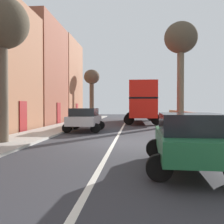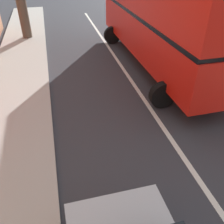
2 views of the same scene
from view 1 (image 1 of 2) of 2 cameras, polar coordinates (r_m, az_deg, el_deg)
The scene contains 10 objects.
ground_plane at distance 12.52m, azimuth 0.57°, elevation -6.76°, with size 84.00×84.00×0.00m, color #333338.
road_centre_line at distance 12.52m, azimuth 0.57°, elevation -6.74°, with size 0.16×54.00×0.01m, color silver.
sidewalk_left at distance 13.79m, azimuth -20.29°, elevation -5.84°, with size 2.60×60.00×0.12m, color #B2ADA3.
sidewalk_right at distance 13.08m, azimuth 22.64°, elevation -6.25°, with size 2.60×60.00×0.12m, color #B2ADA3.
double_decker_bus at distance 27.49m, azimuth 6.60°, elevation 2.56°, with size 3.64×10.83×4.06m.
parked_car_silver_left_2 at distance 17.83m, azimuth -6.17°, elevation -1.37°, with size 2.56×4.17×1.61m.
parked_car_green_right_3 at distance 7.41m, azimuth 16.98°, elevation -5.43°, with size 2.53×4.39×1.56m.
street_tree_left_0 at distance 13.12m, azimuth -23.61°, elevation 16.93°, with size 2.46×2.46×6.64m.
street_tree_right_3 at distance 24.69m, azimuth 15.23°, elevation 14.91°, with size 2.99×2.99×9.31m.
street_tree_left_4 at distance 33.93m, azimuth -4.59°, elevation 7.02°, with size 2.07×2.07×6.49m.
Camera 1 is at (0.97, -12.36, 1.77)m, focal length 40.61 mm.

